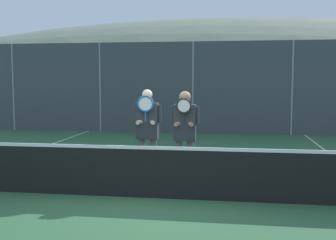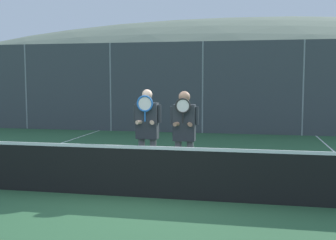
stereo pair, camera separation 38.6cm
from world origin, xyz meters
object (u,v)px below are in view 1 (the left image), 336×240
player_center_left (185,130)px  car_center (266,106)px  car_far_left (43,105)px  car_left_of_center (150,105)px  player_leftmost (147,129)px

player_center_left → car_center: player_center_left is taller
player_center_left → car_far_left: (-7.81, 10.55, -0.20)m
car_left_of_center → player_leftmost: bearing=-79.3°
player_leftmost → car_far_left: bearing=123.9°
player_center_left → car_far_left: 13.13m
player_leftmost → car_center: 11.28m
player_leftmost → car_center: (3.14, 10.83, -0.18)m
player_leftmost → player_center_left: bearing=-3.4°
car_center → player_leftmost: bearing=-106.2°
player_center_left → car_far_left: player_center_left is taller
player_center_left → car_center: 11.14m
player_leftmost → car_left_of_center: bearing=100.7°
car_far_left → car_left_of_center: (5.01, 0.38, 0.03)m
player_leftmost → car_far_left: player_leftmost is taller
player_leftmost → car_center: size_ratio=0.40×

